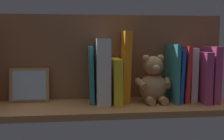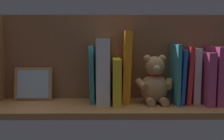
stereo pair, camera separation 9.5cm
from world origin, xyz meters
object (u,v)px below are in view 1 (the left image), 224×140
teddy_bear (153,81)px  dictionary_thick_white (103,71)px  picture_frame_leaning (29,85)px  book_0 (209,74)px

teddy_bear → dictionary_thick_white: dictionary_thick_white is taller
teddy_bear → dictionary_thick_white: bearing=-6.7°
dictionary_thick_white → picture_frame_leaning: bearing=-9.2°
picture_frame_leaning → teddy_bear: bearing=173.4°
book_0 → picture_frame_leaning: (69.18, -5.08, -4.16)cm
book_0 → picture_frame_leaning: book_0 is taller
book_0 → dictionary_thick_white: size_ratio=0.87×
teddy_bear → dictionary_thick_white: (19.05, -0.89, 4.11)cm
dictionary_thick_white → book_0: bearing=179.2°
dictionary_thick_white → picture_frame_leaning: (27.71, -4.51, -5.67)cm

